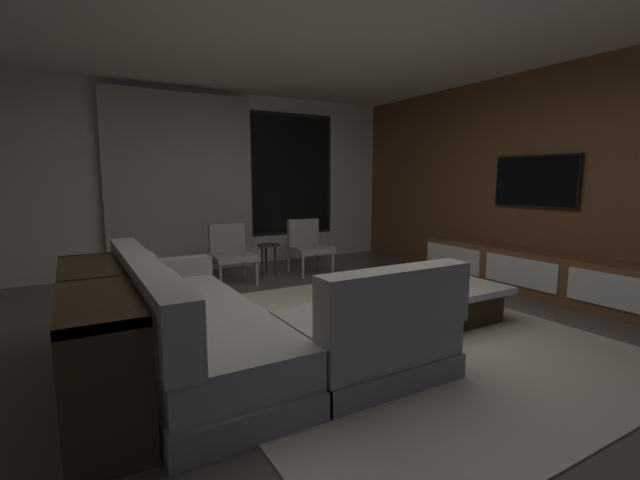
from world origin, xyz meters
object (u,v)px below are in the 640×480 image
at_px(coffee_table, 428,299).
at_px(accent_chair_by_curtain, 231,250).
at_px(sectional_couch, 236,327).
at_px(accent_chair_near_window, 308,243).
at_px(book_stack_on_coffee_table, 424,275).
at_px(media_console, 535,273).
at_px(console_table_behind_couch, 95,326).
at_px(side_stool, 268,250).
at_px(mounted_tv, 535,181).

bearing_deg(coffee_table, accent_chair_by_curtain, 116.57).
distance_m(sectional_couch, accent_chair_near_window, 3.28).
height_order(sectional_couch, book_stack_on_coffee_table, sectional_couch).
bearing_deg(book_stack_on_coffee_table, accent_chair_near_window, 93.49).
height_order(media_console, console_table_behind_couch, console_table_behind_couch).
xyz_separation_m(coffee_table, console_table_behind_couch, (-2.94, 0.02, 0.23)).
relative_size(coffee_table, accent_chair_by_curtain, 1.49).
bearing_deg(coffee_table, accent_chair_near_window, 90.36).
relative_size(media_console, console_table_behind_couch, 1.48).
distance_m(coffee_table, accent_chair_by_curtain, 2.72).
xyz_separation_m(accent_chair_by_curtain, side_stool, (0.59, 0.10, -0.06)).
bearing_deg(console_table_behind_couch, mounted_tv, 2.25).
relative_size(side_stool, console_table_behind_couch, 0.22).
distance_m(sectional_couch, accent_chair_by_curtain, 2.67).
distance_m(coffee_table, accent_chair_near_window, 2.49).
bearing_deg(sectional_couch, media_console, 1.85).
xyz_separation_m(sectional_couch, book_stack_on_coffee_table, (2.15, 0.30, 0.09)).
relative_size(sectional_couch, accent_chair_by_curtain, 3.21).
distance_m(book_stack_on_coffee_table, media_console, 1.64).
height_order(book_stack_on_coffee_table, accent_chair_near_window, accent_chair_near_window).
distance_m(accent_chair_near_window, media_console, 3.03).
height_order(coffee_table, mounted_tv, mounted_tv).
height_order(sectional_couch, console_table_behind_couch, sectional_couch).
height_order(coffee_table, accent_chair_near_window, accent_chair_near_window).
relative_size(accent_chair_by_curtain, media_console, 0.25).
bearing_deg(accent_chair_by_curtain, accent_chair_near_window, 2.40).
relative_size(mounted_tv, console_table_behind_couch, 0.52).
bearing_deg(book_stack_on_coffee_table, sectional_couch, -172.01).
bearing_deg(book_stack_on_coffee_table, accent_chair_by_curtain, 120.91).
distance_m(media_console, console_table_behind_couch, 4.69).
height_order(sectional_couch, mounted_tv, mounted_tv).
relative_size(sectional_couch, coffee_table, 2.16).
relative_size(side_stool, media_console, 0.15).
bearing_deg(sectional_couch, mounted_tv, 4.63).
relative_size(coffee_table, side_stool, 2.52).
distance_m(accent_chair_by_curtain, mounted_tv, 3.95).
bearing_deg(accent_chair_near_window, side_stool, 175.55).
distance_m(sectional_couch, console_table_behind_couch, 0.93).
xyz_separation_m(coffee_table, accent_chair_by_curtain, (-1.21, 2.42, 0.25)).
distance_m(book_stack_on_coffee_table, console_table_behind_couch, 3.07).
bearing_deg(accent_chair_by_curtain, book_stack_on_coffee_table, -59.09).
bearing_deg(accent_chair_near_window, sectional_couch, -127.96).
relative_size(book_stack_on_coffee_table, side_stool, 0.63).
relative_size(sectional_couch, media_console, 0.81).
bearing_deg(mounted_tv, side_stool, 137.83).
bearing_deg(side_stool, sectional_couch, -118.09).
bearing_deg(console_table_behind_couch, accent_chair_by_curtain, 54.23).
height_order(book_stack_on_coffee_table, console_table_behind_couch, console_table_behind_couch).
height_order(side_stool, console_table_behind_couch, console_table_behind_couch).
bearing_deg(accent_chair_near_window, book_stack_on_coffee_table, -86.51).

